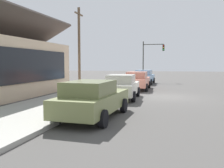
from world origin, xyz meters
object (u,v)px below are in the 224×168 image
at_px(car_skyblue, 144,77).
at_px(traffic_light_main, 151,55).
at_px(fire_hydrant_red, 92,93).
at_px(car_olive, 93,99).
at_px(car_coral, 137,80).
at_px(car_ivory, 122,86).
at_px(utility_pole_wooden, 79,46).

distance_m(car_skyblue, traffic_light_main, 5.44).
relative_size(traffic_light_main, fire_hydrant_red, 7.32).
relative_size(car_olive, car_coral, 1.01).
distance_m(car_ivory, car_coral, 6.01).
relative_size(car_skyblue, fire_hydrant_red, 6.27).
relative_size(traffic_light_main, utility_pole_wooden, 0.69).
xyz_separation_m(car_olive, traffic_light_main, (22.97, -0.09, 2.67)).
height_order(car_skyblue, fire_hydrant_red, car_skyblue).
bearing_deg(car_ivory, car_skyblue, -2.44).
xyz_separation_m(car_coral, car_skyblue, (6.28, 0.21, -0.00)).
distance_m(car_coral, traffic_light_main, 11.33).
xyz_separation_m(car_olive, car_ivory, (5.95, 0.07, -0.00)).
bearing_deg(car_ivory, traffic_light_main, -3.58).
bearing_deg(car_olive, car_skyblue, 2.97).
bearing_deg(car_coral, car_skyblue, 0.04).
relative_size(car_coral, utility_pole_wooden, 0.64).
xyz_separation_m(car_skyblue, traffic_light_main, (4.73, -0.29, 2.68)).
xyz_separation_m(traffic_light_main, utility_pole_wooden, (-10.79, 5.66, 0.44)).
relative_size(car_olive, car_skyblue, 1.09).
relative_size(car_coral, car_skyblue, 1.08).
bearing_deg(traffic_light_main, fire_hydrant_red, 174.90).
distance_m(car_coral, utility_pole_wooden, 6.39).
xyz_separation_m(car_olive, car_skyblue, (18.24, 0.20, -0.00)).
distance_m(car_ivory, fire_hydrant_red, 2.19).
bearing_deg(car_olive, traffic_light_main, 2.12).
bearing_deg(car_ivory, car_olive, 177.61).
height_order(car_coral, utility_pole_wooden, utility_pole_wooden).
bearing_deg(car_ivory, utility_pole_wooden, 38.38).
height_order(car_skyblue, traffic_light_main, traffic_light_main).
distance_m(car_coral, car_skyblue, 6.28).
height_order(car_olive, traffic_light_main, traffic_light_main).
bearing_deg(car_olive, fire_hydrant_red, 22.06).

